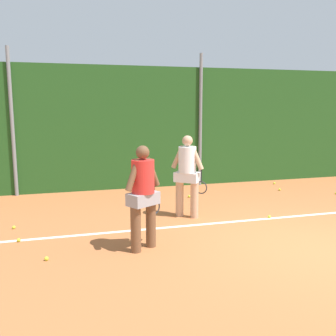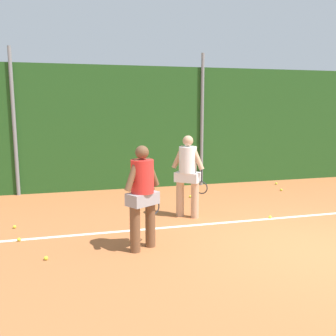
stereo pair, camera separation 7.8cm
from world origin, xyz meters
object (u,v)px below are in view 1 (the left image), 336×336
Objects in this scene: tennis_ball_7 at (269,217)px; tennis_ball_11 at (19,240)px; player_foreground_near at (143,192)px; tennis_ball_3 at (189,196)px; tennis_ball_2 at (181,206)px; tennis_ball_6 at (274,183)px; tennis_ball_8 at (46,259)px; tennis_ball_5 at (14,227)px; tennis_ball_12 at (280,190)px; tennis_ball_1 at (336,193)px; player_midcourt at (187,172)px; tennis_ball_9 at (138,208)px.

tennis_ball_11 is (-5.15, -0.09, 0.00)m from tennis_ball_7.
tennis_ball_3 is (1.94, 3.30, -0.97)m from player_foreground_near.
tennis_ball_6 is at bearing 26.95° from tennis_ball_2.
tennis_ball_11 is (-0.52, 1.02, 0.00)m from tennis_ball_8.
tennis_ball_3 is 1.00× the size of tennis_ball_6.
tennis_ball_5 and tennis_ball_11 have the same top height.
tennis_ball_12 is (3.32, 1.02, 0.00)m from tennis_ball_2.
tennis_ball_3 is at bearing -178.02° from tennis_ball_12.
tennis_ball_2 is 1.00× the size of tennis_ball_11.
tennis_ball_1 is 1.00× the size of tennis_ball_6.
player_foreground_near is 3.95m from tennis_ball_3.
tennis_ball_2 and tennis_ball_3 have the same top height.
player_midcourt is at bearing 160.62° from tennis_ball_7.
player_midcourt reaches higher than player_foreground_near.
tennis_ball_3 and tennis_ball_12 have the same top height.
player_foreground_near is at bearing -156.89° from tennis_ball_1.
tennis_ball_6 is 1.00× the size of tennis_ball_8.
tennis_ball_12 is at bearing 66.89° from player_midcourt.
tennis_ball_1 is at bearing -32.96° from tennis_ball_12.
player_foreground_near is at bearing -37.23° from tennis_ball_5.
tennis_ball_9 is 4.46m from tennis_ball_12.
player_midcourt is 27.44× the size of tennis_ball_9.
player_foreground_near is at bearing -120.91° from tennis_ball_2.
tennis_ball_5 and tennis_ball_9 have the same top height.
tennis_ball_7 is (1.10, -2.27, 0.00)m from tennis_ball_3.
player_foreground_near reaches higher than tennis_ball_6.
tennis_ball_11 is (-4.06, -2.36, 0.00)m from tennis_ball_3.
tennis_ball_2 and tennis_ball_8 have the same top height.
player_foreground_near reaches higher than tennis_ball_3.
tennis_ball_3 is at bearing 30.17° from tennis_ball_11.
player_foreground_near is at bearing -161.19° from tennis_ball_7.
player_midcourt is 27.44× the size of tennis_ball_1.
tennis_ball_6 is 5.02m from tennis_ball_9.
player_midcourt is 3.65m from tennis_ball_11.
player_midcourt is at bearing 30.34° from tennis_ball_8.
tennis_ball_5 is (-4.24, -1.56, 0.00)m from tennis_ball_3.
player_foreground_near is 27.19× the size of tennis_ball_12.
tennis_ball_11 is at bearing -155.38° from tennis_ball_6.
player_foreground_near is 1.87m from tennis_ball_8.
tennis_ball_6 and tennis_ball_9 have the same top height.
tennis_ball_8 is (-6.69, -4.32, 0.00)m from tennis_ball_6.
tennis_ball_7 is (-2.06, -3.21, 0.00)m from tennis_ball_6.
player_foreground_near reaches higher than tennis_ball_11.
player_foreground_near is at bearing -140.17° from tennis_ball_6.
tennis_ball_6 and tennis_ball_7 have the same top height.
tennis_ball_1 is at bearing 5.67° from tennis_ball_5.
tennis_ball_5 is 1.00× the size of tennis_ball_6.
player_midcourt is 3.76m from tennis_ball_5.
tennis_ball_1 is at bearing 19.16° from tennis_ball_8.
tennis_ball_6 is 7.97m from tennis_ball_8.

